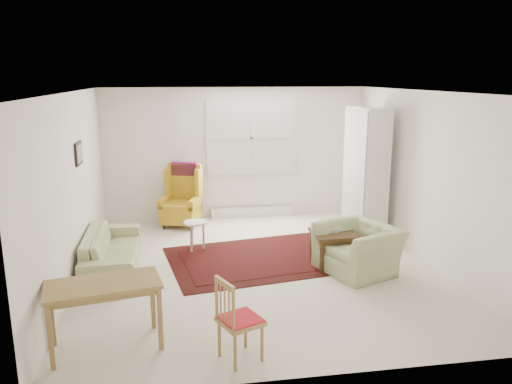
{
  "coord_description": "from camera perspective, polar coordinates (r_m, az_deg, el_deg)",
  "views": [
    {
      "loc": [
        -1.13,
        -6.7,
        2.71
      ],
      "look_at": [
        0.0,
        0.3,
        1.05
      ],
      "focal_mm": 35.0,
      "sensor_mm": 36.0,
      "label": 1
    }
  ],
  "objects": [
    {
      "name": "cabinet",
      "position": [
        8.83,
        12.48,
        2.32
      ],
      "size": [
        0.53,
        0.91,
        2.19
      ],
      "primitive_type": null,
      "rotation": [
        0.0,
        0.0,
        0.09
      ],
      "color": "white",
      "rests_on": "ground"
    },
    {
      "name": "rug",
      "position": [
        7.65,
        1.33,
        -7.45
      ],
      "size": [
        3.18,
        2.32,
        0.03
      ],
      "primitive_type": null,
      "rotation": [
        0.0,
        0.0,
        0.16
      ],
      "color": "black",
      "rests_on": "ground"
    },
    {
      "name": "desk",
      "position": [
        5.4,
        -16.85,
        -13.34
      ],
      "size": [
        1.2,
        0.76,
        0.71
      ],
      "primitive_type": null,
      "rotation": [
        0.0,
        0.0,
        0.2
      ],
      "color": "olive",
      "rests_on": "ground"
    },
    {
      "name": "coffee_table",
      "position": [
        7.41,
        8.88,
        -6.36
      ],
      "size": [
        0.63,
        0.63,
        0.51
      ],
      "primitive_type": null,
      "rotation": [
        0.0,
        0.0,
        0.01
      ],
      "color": "#402813",
      "rests_on": "ground"
    },
    {
      "name": "desk_chair",
      "position": [
        4.96,
        -1.8,
        -14.26
      ],
      "size": [
        0.49,
        0.49,
        0.86
      ],
      "primitive_type": null,
      "rotation": [
        0.0,
        0.0,
        1.98
      ],
      "color": "olive",
      "rests_on": "ground"
    },
    {
      "name": "armchair",
      "position": [
        7.18,
        11.59,
        -5.85
      ],
      "size": [
        1.21,
        1.29,
        0.81
      ],
      "primitive_type": "imported",
      "rotation": [
        0.0,
        0.0,
        -1.2
      ],
      "color": "#99A66F",
      "rests_on": "ground"
    },
    {
      "name": "sofa",
      "position": [
        7.5,
        -16.19,
        -5.55
      ],
      "size": [
        0.75,
        1.84,
        0.74
      ],
      "primitive_type": "imported",
      "rotation": [
        0.0,
        0.0,
        1.59
      ],
      "color": "#99A66F",
      "rests_on": "ground"
    },
    {
      "name": "wingback_chair",
      "position": [
        9.18,
        -8.65,
        -0.44
      ],
      "size": [
        0.86,
        0.88,
        1.15
      ],
      "primitive_type": null,
      "rotation": [
        0.0,
        0.0,
        -0.34
      ],
      "color": "#BE921D",
      "rests_on": "ground"
    },
    {
      "name": "stool",
      "position": [
        7.98,
        -6.93,
        -4.98
      ],
      "size": [
        0.39,
        0.39,
        0.48
      ],
      "primitive_type": null,
      "rotation": [
        0.0,
        0.0,
        -0.1
      ],
      "color": "white",
      "rests_on": "ground"
    },
    {
      "name": "room",
      "position": [
        7.16,
        0.26,
        1.45
      ],
      "size": [
        5.04,
        5.54,
        2.51
      ],
      "color": "beige",
      "rests_on": "ground"
    }
  ]
}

